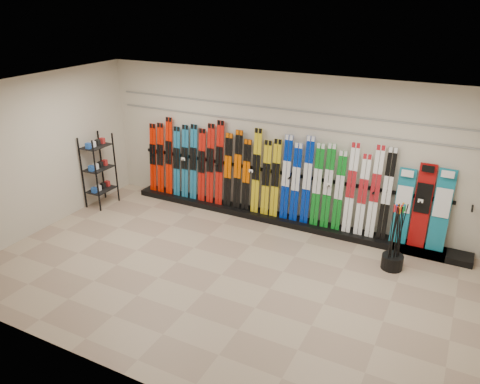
% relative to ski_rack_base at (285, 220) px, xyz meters
% --- Properties ---
extents(floor, '(8.00, 8.00, 0.00)m').
position_rel_ski_rack_base_xyz_m(floor, '(-0.22, -2.28, -0.06)').
color(floor, gray).
rests_on(floor, ground).
extents(back_wall, '(8.00, 0.00, 8.00)m').
position_rel_ski_rack_base_xyz_m(back_wall, '(-0.22, 0.22, 1.44)').
color(back_wall, beige).
rests_on(back_wall, floor).
extents(left_wall, '(0.00, 5.00, 5.00)m').
position_rel_ski_rack_base_xyz_m(left_wall, '(-4.22, -2.28, 1.44)').
color(left_wall, beige).
rests_on(left_wall, floor).
extents(ceiling, '(8.00, 8.00, 0.00)m').
position_rel_ski_rack_base_xyz_m(ceiling, '(-0.22, -2.28, 2.94)').
color(ceiling, silver).
rests_on(ceiling, back_wall).
extents(ski_rack_base, '(8.00, 0.40, 0.12)m').
position_rel_ski_rack_base_xyz_m(ski_rack_base, '(0.00, 0.00, 0.00)').
color(ski_rack_base, black).
rests_on(ski_rack_base, floor).
extents(skis, '(5.37, 0.19, 1.82)m').
position_rel_ski_rack_base_xyz_m(skis, '(-0.66, 0.03, 0.89)').
color(skis, red).
rests_on(skis, ski_rack_base).
extents(snowboards, '(0.94, 0.24, 1.53)m').
position_rel_ski_rack_base_xyz_m(snowboards, '(2.55, 0.07, 0.79)').
color(snowboards, '#14728C').
rests_on(snowboards, ski_rack_base).
extents(accessory_rack, '(0.40, 0.60, 1.59)m').
position_rel_ski_rack_base_xyz_m(accessory_rack, '(-3.97, -0.98, 0.73)').
color(accessory_rack, black).
rests_on(accessory_rack, floor).
extents(pole_bin, '(0.36, 0.36, 0.25)m').
position_rel_ski_rack_base_xyz_m(pole_bin, '(2.28, -0.77, 0.07)').
color(pole_bin, black).
rests_on(pole_bin, floor).
extents(ski_poles, '(0.22, 0.34, 1.18)m').
position_rel_ski_rack_base_xyz_m(ski_poles, '(2.28, -0.79, 0.55)').
color(ski_poles, black).
rests_on(ski_poles, pole_bin).
extents(slatwall_rail_0, '(7.60, 0.02, 0.03)m').
position_rel_ski_rack_base_xyz_m(slatwall_rail_0, '(-0.22, 0.20, 1.94)').
color(slatwall_rail_0, gray).
rests_on(slatwall_rail_0, back_wall).
extents(slatwall_rail_1, '(7.60, 0.02, 0.03)m').
position_rel_ski_rack_base_xyz_m(slatwall_rail_1, '(-0.22, 0.20, 2.24)').
color(slatwall_rail_1, gray).
rests_on(slatwall_rail_1, back_wall).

